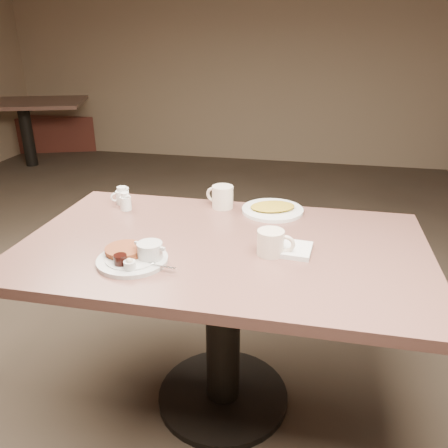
% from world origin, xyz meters
% --- Properties ---
extents(room, '(7.04, 8.04, 2.84)m').
position_xyz_m(room, '(0.00, 0.00, 1.40)').
color(room, '#4C3F33').
rests_on(room, ground).
extents(diner_table, '(1.50, 0.90, 0.75)m').
position_xyz_m(diner_table, '(0.00, 0.00, 0.58)').
color(diner_table, '#84564C').
rests_on(diner_table, ground).
extents(main_plate, '(0.31, 0.29, 0.07)m').
position_xyz_m(main_plate, '(-0.27, -0.20, 0.77)').
color(main_plate, beige).
rests_on(main_plate, diner_table).
extents(coffee_mug_near, '(0.14, 0.10, 0.09)m').
position_xyz_m(coffee_mug_near, '(0.19, -0.05, 0.80)').
color(coffee_mug_near, '#FBE7D0').
rests_on(coffee_mug_near, diner_table).
extents(napkin, '(0.18, 0.15, 0.02)m').
position_xyz_m(napkin, '(0.24, -0.01, 0.76)').
color(napkin, white).
rests_on(napkin, diner_table).
extents(coffee_mug_far, '(0.15, 0.12, 0.10)m').
position_xyz_m(coffee_mug_far, '(-0.08, 0.36, 0.80)').
color(coffee_mug_far, white).
rests_on(coffee_mug_far, diner_table).
extents(creamer_left, '(0.08, 0.07, 0.08)m').
position_xyz_m(creamer_left, '(-0.54, 0.32, 0.79)').
color(creamer_left, white).
rests_on(creamer_left, diner_table).
extents(creamer_right, '(0.06, 0.06, 0.08)m').
position_xyz_m(creamer_right, '(-0.49, 0.25, 0.79)').
color(creamer_right, white).
rests_on(creamer_right, diner_table).
extents(hash_plate, '(0.35, 0.35, 0.04)m').
position_xyz_m(hash_plate, '(0.15, 0.36, 0.76)').
color(hash_plate, white).
rests_on(hash_plate, diner_table).
extents(booth_back_left, '(1.81, 1.96, 1.12)m').
position_xyz_m(booth_back_left, '(-3.30, 3.96, 0.41)').
color(booth_back_left, brown).
rests_on(booth_back_left, ground).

